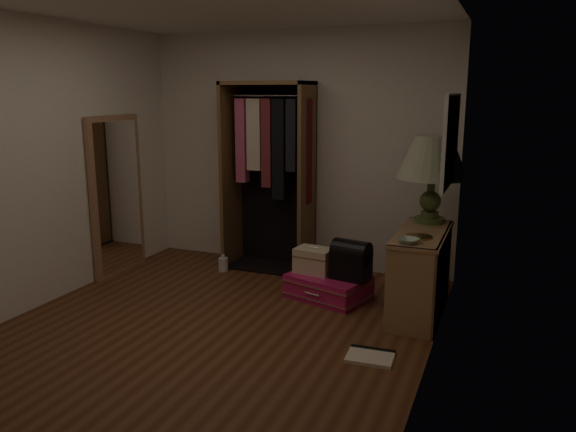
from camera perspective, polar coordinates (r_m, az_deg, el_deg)
The scene contains 13 objects.
ground at distance 4.83m, azimuth -7.66°, elevation -11.34°, with size 4.00×4.00×0.00m, color #532D17.
room_walls at distance 4.44m, azimuth -7.10°, elevation 6.70°, with size 3.52×4.02×2.60m.
console_bookshelf at distance 5.16m, azimuth 13.32°, elevation -5.30°, with size 0.42×1.12×0.75m.
open_wardrobe at distance 6.14m, azimuth -1.63°, elevation 5.60°, with size 0.97×0.50×2.05m.
floor_mirror at distance 6.31m, azimuth -16.99°, elevation 2.01°, with size 0.06×0.80×1.70m.
pink_suitcase at distance 5.44m, azimuth 4.12°, elevation -7.15°, with size 0.86×0.72×0.23m.
train_case at distance 5.44m, azimuth 2.67°, elevation -4.52°, with size 0.39×0.30×0.26m.
black_bag at distance 5.27m, azimuth 6.42°, elevation -4.35°, with size 0.38×0.29×0.38m.
table_lamp at distance 5.30m, azimuth 14.47°, elevation 5.59°, with size 0.82×0.82×0.80m.
brass_tray at distance 4.82m, azimuth 13.14°, elevation -2.07°, with size 0.29×0.29×0.01m.
ceramic_bowl at distance 4.62m, azimuth 12.13°, elevation -2.46°, with size 0.17×0.17×0.04m, color #9DBCA2.
white_jug at distance 6.26m, azimuth -6.60°, elevation -4.88°, with size 0.13×0.13×0.19m.
floor_book at distance 4.36m, azimuth 8.40°, elevation -13.85°, with size 0.36×0.29×0.03m.
Camera 1 is at (2.21, -3.82, 1.95)m, focal length 35.00 mm.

